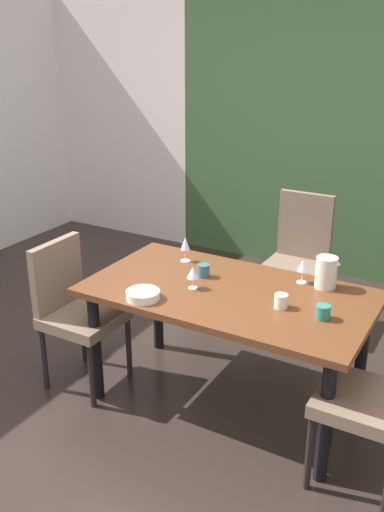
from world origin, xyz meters
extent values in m
cube|color=#2E231F|center=(0.00, 0.00, -0.01)|extent=(5.58, 5.28, 0.02)
cube|color=white|center=(-1.94, 2.59, 1.28)|extent=(1.70, 0.10, 2.56)
cube|color=brown|center=(0.55, 0.24, 0.74)|extent=(1.63, 0.90, 0.04)
cylinder|color=black|center=(-0.17, 0.58, 0.36)|extent=(0.07, 0.07, 0.72)
cylinder|color=black|center=(1.27, 0.58, 0.36)|extent=(0.07, 0.07, 0.72)
cylinder|color=black|center=(-0.17, -0.11, 0.36)|extent=(0.07, 0.07, 0.72)
cylinder|color=black|center=(1.27, -0.11, 0.36)|extent=(0.07, 0.07, 0.72)
cube|color=#75604D|center=(0.54, 1.37, 0.47)|extent=(0.44, 0.44, 0.07)
cube|color=#75604D|center=(0.54, 1.57, 0.74)|extent=(0.42, 0.05, 0.55)
cylinder|color=black|center=(0.73, 1.18, 0.22)|extent=(0.04, 0.04, 0.43)
cylinder|color=black|center=(0.35, 1.18, 0.22)|extent=(0.04, 0.04, 0.43)
cylinder|color=black|center=(0.73, 1.56, 0.22)|extent=(0.04, 0.04, 0.43)
cylinder|color=black|center=(0.35, 1.56, 0.22)|extent=(0.04, 0.04, 0.43)
cube|color=#75604D|center=(-0.32, -0.02, 0.47)|extent=(0.44, 0.44, 0.07)
cube|color=#75604D|center=(-0.52, -0.02, 0.71)|extent=(0.05, 0.42, 0.47)
cylinder|color=black|center=(-0.13, 0.17, 0.22)|extent=(0.04, 0.04, 0.43)
cylinder|color=black|center=(-0.13, -0.21, 0.22)|extent=(0.04, 0.04, 0.43)
cylinder|color=black|center=(-0.51, 0.17, 0.22)|extent=(0.04, 0.04, 0.43)
cylinder|color=black|center=(-0.51, -0.21, 0.22)|extent=(0.04, 0.04, 0.43)
cube|color=#75604D|center=(1.42, -0.02, 0.47)|extent=(0.44, 0.44, 0.07)
cylinder|color=black|center=(1.23, -0.21, 0.22)|extent=(0.04, 0.04, 0.43)
cylinder|color=black|center=(1.23, 0.17, 0.22)|extent=(0.04, 0.04, 0.43)
cylinder|color=silver|center=(0.88, 0.55, 0.76)|extent=(0.06, 0.06, 0.00)
cylinder|color=silver|center=(0.88, 0.55, 0.80)|extent=(0.01, 0.01, 0.07)
cone|color=silver|center=(0.88, 0.55, 0.87)|extent=(0.06, 0.06, 0.07)
cylinder|color=silver|center=(0.36, 0.16, 0.76)|extent=(0.06, 0.06, 0.00)
cylinder|color=silver|center=(0.36, 0.16, 0.79)|extent=(0.01, 0.01, 0.06)
cone|color=silver|center=(0.36, 0.16, 0.86)|extent=(0.07, 0.07, 0.07)
cylinder|color=silver|center=(0.11, 0.50, 0.76)|extent=(0.06, 0.06, 0.00)
cylinder|color=silver|center=(0.11, 0.50, 0.80)|extent=(0.01, 0.01, 0.07)
cone|color=silver|center=(0.11, 0.50, 0.88)|extent=(0.06, 0.06, 0.09)
cylinder|color=#EFEDCE|center=(0.19, -0.10, 0.78)|extent=(0.19, 0.19, 0.05)
cylinder|color=white|center=(0.89, 0.18, 0.80)|extent=(0.07, 0.07, 0.08)
cylinder|color=#30636C|center=(0.33, 0.34, 0.80)|extent=(0.07, 0.07, 0.08)
cylinder|color=#2E7867|center=(1.13, 0.17, 0.80)|extent=(0.08, 0.08, 0.08)
cylinder|color=silver|center=(1.02, 0.55, 0.85)|extent=(0.12, 0.12, 0.19)
cone|color=silver|center=(1.07, 0.55, 0.93)|extent=(0.04, 0.04, 0.03)
camera|label=1|loc=(1.84, -2.44, 2.14)|focal=40.00mm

